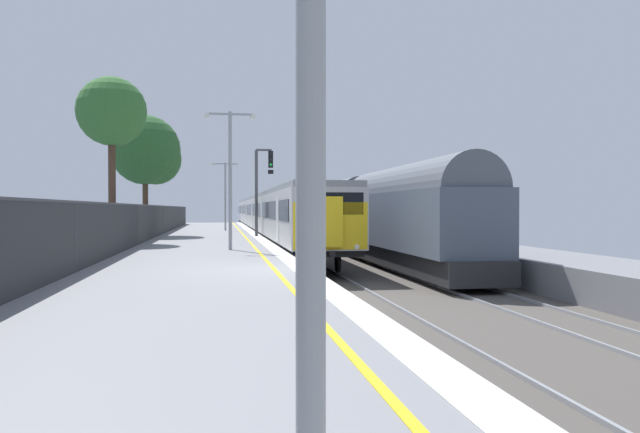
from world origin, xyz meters
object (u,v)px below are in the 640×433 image
object	(u,v)px
commuter_train_at_platform	(265,213)
signal_gantry	(261,182)
background_tree_left	(148,153)
platform_lamp_mid	(230,168)
background_tree_centre	(112,115)
platform_lamp_far	(225,190)
freight_train_adjacent_track	(337,212)

from	to	relation	value
commuter_train_at_platform	signal_gantry	size ratio (longest dim) A/B	11.99
commuter_train_at_platform	signal_gantry	world-z (taller)	signal_gantry
background_tree_left	signal_gantry	bearing A→B (deg)	-18.42
background_tree_left	platform_lamp_mid	bearing A→B (deg)	-70.96
commuter_train_at_platform	platform_lamp_mid	world-z (taller)	platform_lamp_mid
platform_lamp_mid	background_tree_centre	bearing A→B (deg)	130.53
commuter_train_at_platform	signal_gantry	bearing A→B (deg)	-95.21
platform_lamp_far	commuter_train_at_platform	bearing A→B (deg)	62.05
commuter_train_at_platform	freight_train_adjacent_track	xyz separation A→B (m)	(4.00, -11.85, 0.15)
commuter_train_at_platform	platform_lamp_far	world-z (taller)	platform_lamp_far
commuter_train_at_platform	background_tree_left	bearing A→B (deg)	-120.40
commuter_train_at_platform	background_tree_centre	xyz separation A→B (m)	(-9.07, -21.17, 4.96)
signal_gantry	platform_lamp_mid	xyz separation A→B (m)	(-2.00, -11.47, 0.02)
platform_lamp_far	signal_gantry	bearing A→B (deg)	-78.35
platform_lamp_far	background_tree_centre	bearing A→B (deg)	-110.94
freight_train_adjacent_track	platform_lamp_far	size ratio (longest dim) A/B	9.01
commuter_train_at_platform	background_tree_centre	distance (m)	23.56
commuter_train_at_platform	platform_lamp_mid	bearing A→B (deg)	-97.15
platform_lamp_far	background_tree_left	size ratio (longest dim) A/B	0.69
commuter_train_at_platform	background_tree_centre	world-z (taller)	background_tree_centre
freight_train_adjacent_track	commuter_train_at_platform	bearing A→B (deg)	108.67
signal_gantry	platform_lamp_far	distance (m)	9.89
background_tree_centre	platform_lamp_mid	bearing A→B (deg)	-49.47
signal_gantry	platform_lamp_mid	world-z (taller)	platform_lamp_mid
freight_train_adjacent_track	background_tree_left	xyz separation A→B (m)	(-12.22, -2.14, 3.65)
signal_gantry	background_tree_left	xyz separation A→B (m)	(-6.73, 2.24, 1.83)
platform_lamp_far	background_tree_left	xyz separation A→B (m)	(-4.73, -7.44, 2.02)
commuter_train_at_platform	platform_lamp_far	distance (m)	7.63
freight_train_adjacent_track	signal_gantry	xyz separation A→B (m)	(-5.48, -4.38, 1.82)
commuter_train_at_platform	background_tree_left	world-z (taller)	background_tree_left
platform_lamp_mid	background_tree_left	distance (m)	14.62
freight_train_adjacent_track	background_tree_centre	size ratio (longest dim) A/B	5.69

